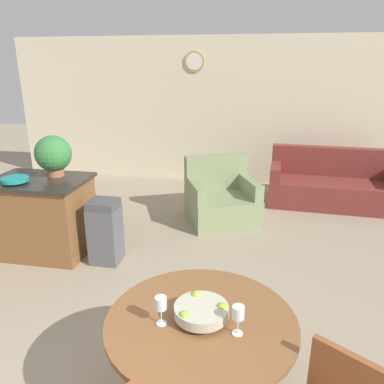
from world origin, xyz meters
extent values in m
cube|color=beige|center=(0.00, 6.06, 1.35)|extent=(8.00, 0.06, 2.70)
cylinder|color=tan|center=(-0.44, 6.02, 2.25)|extent=(0.37, 0.02, 0.37)
cylinder|color=white|center=(-0.44, 6.00, 2.25)|extent=(0.30, 0.01, 0.30)
cylinder|color=brown|center=(0.54, 0.80, 0.38)|extent=(0.12, 0.12, 0.68)
cylinder|color=brown|center=(0.54, 0.80, 0.74)|extent=(1.16, 1.16, 0.03)
cylinder|color=#B7B29E|center=(0.54, 0.80, 0.77)|extent=(0.12, 0.12, 0.03)
cylinder|color=#B7B29E|center=(0.54, 0.80, 0.82)|extent=(0.33, 0.33, 0.06)
sphere|color=#8CB738|center=(0.66, 0.82, 0.84)|extent=(0.07, 0.07, 0.07)
sphere|color=#8CB738|center=(0.49, 0.91, 0.84)|extent=(0.07, 0.07, 0.07)
sphere|color=#8CB738|center=(0.46, 0.70, 0.84)|extent=(0.07, 0.07, 0.07)
cylinder|color=silver|center=(0.32, 0.71, 0.76)|extent=(0.06, 0.06, 0.01)
cylinder|color=silver|center=(0.32, 0.71, 0.81)|extent=(0.01, 0.01, 0.10)
cylinder|color=silver|center=(0.32, 0.71, 0.90)|extent=(0.07, 0.07, 0.08)
cylinder|color=silver|center=(0.76, 0.71, 0.76)|extent=(0.06, 0.06, 0.01)
cylinder|color=silver|center=(0.76, 0.71, 0.81)|extent=(0.01, 0.01, 0.10)
cylinder|color=silver|center=(0.76, 0.71, 0.90)|extent=(0.07, 0.07, 0.08)
cube|color=brown|center=(-1.70, 2.72, 0.45)|extent=(1.06, 0.74, 0.90)
cube|color=#2D2823|center=(-1.70, 2.72, 0.92)|extent=(1.12, 0.80, 0.04)
cylinder|color=teal|center=(-1.85, 2.53, 0.95)|extent=(0.11, 0.11, 0.02)
cylinder|color=teal|center=(-1.85, 2.53, 0.98)|extent=(0.30, 0.30, 0.04)
cylinder|color=#A36642|center=(-1.56, 2.88, 0.99)|extent=(0.20, 0.20, 0.11)
sphere|color=#387F3D|center=(-1.56, 2.88, 1.21)|extent=(0.43, 0.43, 0.43)
cube|color=#56565B|center=(-0.87, 2.62, 0.33)|extent=(0.33, 0.32, 0.67)
cube|color=#49494E|center=(-0.87, 2.62, 0.71)|extent=(0.31, 0.30, 0.09)
cube|color=maroon|center=(2.03, 5.03, 0.21)|extent=(2.04, 0.97, 0.42)
cube|color=maroon|center=(2.05, 5.37, 0.66)|extent=(2.01, 0.30, 0.48)
cube|color=maroon|center=(1.11, 5.09, 0.32)|extent=(0.20, 0.80, 0.64)
cube|color=gray|center=(0.33, 4.05, 0.20)|extent=(1.22, 1.19, 0.40)
cube|color=gray|center=(0.19, 4.37, 0.66)|extent=(0.94, 0.55, 0.52)
cube|color=gray|center=(-0.04, 3.89, 0.32)|extent=(0.44, 0.80, 0.63)
cube|color=gray|center=(0.70, 4.21, 0.32)|extent=(0.44, 0.80, 0.63)
camera|label=1|loc=(0.82, -1.06, 2.21)|focal=35.00mm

